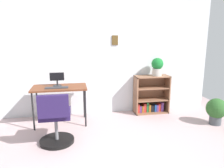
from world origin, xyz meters
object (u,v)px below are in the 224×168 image
object	(u,v)px
keyboard	(57,88)
potted_plant_floor	(216,110)
office_chair	(56,122)
desk	(60,90)
potted_plant_on_shelf	(157,66)
monitor	(57,79)
bookshelf_low	(150,96)

from	to	relation	value
keyboard	potted_plant_floor	world-z (taller)	keyboard
office_chair	potted_plant_floor	distance (m)	2.85
keyboard	office_chair	world-z (taller)	office_chair
desk	office_chair	bearing A→B (deg)	-92.07
keyboard	office_chair	size ratio (longest dim) A/B	0.49
desk	potted_plant_floor	size ratio (longest dim) A/B	1.98
keyboard	potted_plant_on_shelf	distance (m)	2.04
office_chair	keyboard	bearing A→B (deg)	90.82
desk	potted_plant_floor	xyz separation A→B (m)	(2.81, -0.55, -0.36)
desk	monitor	size ratio (longest dim) A/B	3.82
monitor	potted_plant_on_shelf	size ratio (longest dim) A/B	0.68
monitor	keyboard	xyz separation A→B (m)	(0.00, -0.18, -0.12)
desk	bookshelf_low	world-z (taller)	bookshelf_low
desk	monitor	distance (m)	0.21
monitor	potted_plant_floor	distance (m)	2.97
keyboard	monitor	bearing A→B (deg)	90.19
monitor	office_chair	world-z (taller)	monitor
bookshelf_low	potted_plant_floor	xyz separation A→B (m)	(0.96, -0.84, -0.07)
monitor	potted_plant_on_shelf	bearing A→B (deg)	4.46
potted_plant_on_shelf	potted_plant_floor	distance (m)	1.37
office_chair	desk	bearing A→B (deg)	87.93
bookshelf_low	monitor	bearing A→B (deg)	-173.70
potted_plant_on_shelf	monitor	bearing A→B (deg)	-175.54
desk	office_chair	world-z (taller)	office_chair
office_chair	potted_plant_on_shelf	world-z (taller)	potted_plant_on_shelf
desk	office_chair	size ratio (longest dim) A/B	1.18
bookshelf_low	potted_plant_floor	size ratio (longest dim) A/B	1.63
potted_plant_on_shelf	potted_plant_floor	xyz separation A→B (m)	(0.86, -0.79, -0.72)
desk	potted_plant_on_shelf	xyz separation A→B (m)	(1.95, 0.23, 0.36)
potted_plant_floor	monitor	bearing A→B (deg)	167.44
office_chair	potted_plant_on_shelf	distance (m)	2.32
bookshelf_low	potted_plant_on_shelf	distance (m)	0.66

